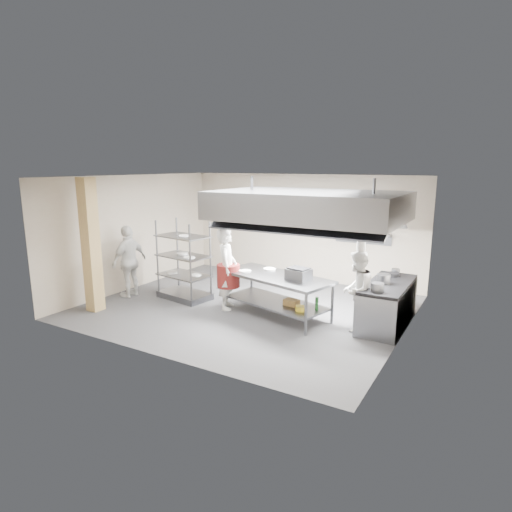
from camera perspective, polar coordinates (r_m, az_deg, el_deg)
The scene contains 23 objects.
floor at distance 10.06m, azimuth -1.20°, elevation -6.82°, with size 7.00×7.00×0.00m, color #3B3B3E.
ceiling at distance 9.52m, azimuth -1.28°, elevation 10.53°, with size 7.00×7.00×0.00m, color silver.
wall_back at distance 12.30m, azimuth 6.06°, elevation 3.80°, with size 7.00×7.00×0.00m, color #B3A38E.
wall_left at distance 11.85m, azimuth -15.87°, elevation 3.10°, with size 6.00×6.00×0.00m, color #B3A38E.
wall_right at distance 8.44m, azimuth 19.52°, elevation -0.65°, with size 6.00×6.00×0.00m, color #B3A38E.
column at distance 10.17m, azimuth -21.16°, elevation 1.31°, with size 0.30×0.30×3.00m, color tan.
exhaust_hood at distance 9.31m, azimuth 6.93°, elevation 6.71°, with size 4.00×2.50×0.60m, color slate.
hood_strip_a at distance 9.73m, azimuth 2.00°, elevation 5.13°, with size 1.60×0.12×0.04m, color white.
hood_strip_b at distance 9.03m, azimuth 12.14°, elevation 4.32°, with size 1.60×0.12×0.04m, color white.
wall_shelf at distance 11.54m, azimuth 13.92°, elevation 2.97°, with size 1.50×0.28×0.04m, color slate.
island at distance 9.41m, azimuth 2.61°, elevation -5.26°, with size 2.53×1.05×0.91m, color slate, non-canonical shape.
island_worktop at distance 9.29m, azimuth 2.63°, elevation -2.76°, with size 2.53×1.05×0.06m, color slate.
island_undershelf at distance 9.46m, azimuth 2.60°, elevation -6.16°, with size 2.32×0.95×0.04m, color slate.
pass_rack at distance 10.61m, azimuth -9.62°, elevation -0.55°, with size 1.29×0.75×1.94m, color slate, non-canonical shape.
cooking_range at distance 9.27m, azimuth 17.08°, elevation -6.30°, with size 0.80×2.00×0.84m, color gray.
range_top at distance 9.14m, azimuth 17.25°, elevation -3.62°, with size 0.78×1.96×0.06m, color black.
chef_head at distance 9.76m, azimuth -3.90°, elevation -1.72°, with size 0.68×0.45×1.87m, color white.
chef_line at distance 8.73m, azimuth 13.29°, elevation -4.53°, with size 0.79×0.61×1.62m, color white.
chef_plating at distance 11.12m, azimuth -16.52°, elevation -0.67°, with size 1.05×0.44×1.80m, color white.
griddle at distance 8.94m, azimuth 5.70°, elevation -2.44°, with size 0.47×0.37×0.23m, color slate.
wicker_basket at distance 9.18m, azimuth 4.76°, elevation -6.18°, with size 0.31×0.21×0.14m, color olive.
stockpot at distance 9.06m, azimuth 16.63°, elevation -2.92°, with size 0.27×0.27×0.19m, color gray.
plate_stack at distance 10.69m, azimuth -9.56°, elevation -2.38°, with size 0.28×0.28×0.05m, color white.
Camera 1 is at (4.95, -8.12, 3.26)m, focal length 30.00 mm.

